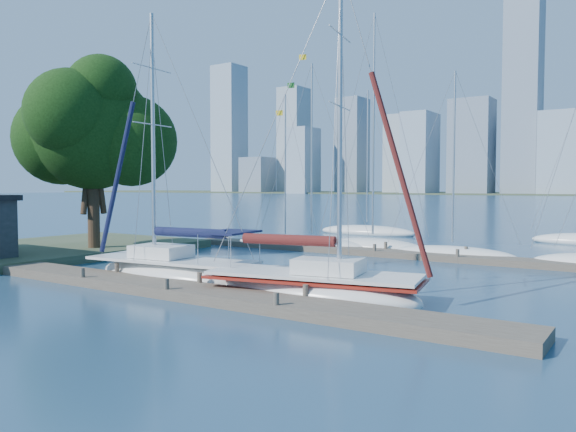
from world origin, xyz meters
The scene contains 12 objects.
ground centered at (0.00, 0.00, 0.00)m, with size 700.00×700.00×0.00m, color navy.
near_dock centered at (0.00, 0.00, 0.20)m, with size 26.00×2.00×0.40m, color #463D33.
far_dock centered at (2.00, 16.00, 0.18)m, with size 30.00×1.80×0.36m, color #463D33.
shore centered at (-17.00, 3.00, 0.25)m, with size 12.00×22.00×0.50m, color #38472D.
tree centered at (-13.53, 6.18, 7.86)m, with size 9.52×8.64×11.93m.
sailboat_navy centered at (-2.89, 2.23, 0.95)m, with size 8.87×3.69×12.57m.
sailboat_maroon centered at (4.54, 2.25, 0.97)m, with size 8.96×4.42×12.78m.
bg_boat_0 centered at (-6.84, 17.20, 0.23)m, with size 6.09×2.67×11.11m.
bg_boat_1 centered at (-4.65, 17.15, 0.26)m, with size 8.71×2.55×12.92m.
bg_boat_2 centered at (-0.48, 18.08, 0.32)m, with size 7.58×4.76×15.85m.
bg_boat_3 centered at (5.07, 17.25, 0.24)m, with size 7.80×4.54×11.32m.
bg_boat_6 centered at (-6.32, 29.34, 0.27)m, with size 9.33×5.42×13.07m.
Camera 1 is at (15.32, -15.67, 4.23)m, focal length 35.00 mm.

